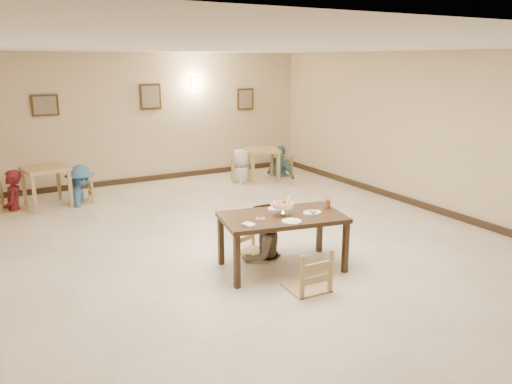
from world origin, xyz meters
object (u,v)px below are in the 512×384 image
main_diner (261,205)px  bg_diner_a (10,170)px  main_table (282,221)px  bg_diner_b (79,165)px  bg_chair_rl (241,162)px  chair_near (307,250)px  bg_diner_d (281,146)px  bg_table_right (263,155)px  chair_far (255,225)px  bg_chair_rr (281,157)px  bg_chair_ll (11,185)px  drink_glass (328,203)px  bg_chair_lr (80,181)px  curry_warmer (283,205)px  bg_diner_c (241,149)px  bg_table_left (46,174)px

main_diner → bg_diner_a: bg_diner_a is taller
main_table → bg_diner_b: 5.13m
bg_chair_rl → bg_diner_b: bearing=111.5°
chair_near → bg_diner_a: 6.31m
bg_diner_b → bg_diner_d: bearing=-80.5°
bg_chair_rl → bg_table_right: bearing=-74.3°
chair_far → bg_diner_a: bearing=106.0°
bg_chair_rr → bg_chair_rl: bearing=-104.8°
bg_chair_ll → bg_chair_rr: bg_chair_ll is taller
main_table → drink_glass: size_ratio=11.17×
chair_near → bg_diner_b: bg_diner_b is taller
chair_near → bg_chair_lr: (-1.75, 5.50, -0.08)m
main_diner → curry_warmer: bearing=71.7°
chair_near → main_diner: 1.28m
bg_chair_ll → bg_diner_c: bearing=-77.8°
chair_far → curry_warmer: bearing=-106.0°
main_table → bg_diner_b: bearing=121.5°
main_diner → bg_table_right: 4.93m
chair_near → bg_table_left: (-2.37, 5.56, 0.13)m
chair_near → main_diner: bearing=-89.4°
main_diner → bg_chair_rl: size_ratio=1.65×
bg_chair_ll → bg_diner_b: 1.27m
chair_far → bg_diner_b: (-1.77, 4.12, 0.33)m
main_diner → bg_table_right: size_ratio=1.69×
main_table → bg_table_left: size_ratio=1.93×
main_table → bg_chair_ll: bg_chair_ll is taller
chair_near → chair_far: bearing=-88.1°
bg_table_right → bg_diner_b: (-4.27, -0.01, 0.17)m
chair_far → curry_warmer: (0.05, -0.69, 0.48)m
main_diner → bg_chair_rr: main_diner is taller
curry_warmer → bg_diner_c: (1.89, 4.88, -0.14)m
main_table → bg_chair_lr: 5.13m
bg_diner_b → drink_glass: bearing=-143.6°
bg_table_left → bg_diner_a: (-0.62, -0.01, 0.14)m
curry_warmer → bg_chair_rl: bearing=68.8°
main_diner → drink_glass: bearing=121.6°
bg_diner_d → bg_chair_lr: bearing=77.1°
bg_chair_ll → bg_chair_lr: (1.25, -0.05, -0.07)m
bg_chair_ll → bg_diner_c: 4.96m
bg_chair_lr → bg_diner_a: (-1.25, 0.05, 0.36)m
chair_near → bg_diner_d: size_ratio=0.68×
main_table → chair_far: 0.72m
main_diner → bg_chair_lr: (-1.79, 4.25, -0.34)m
chair_far → bg_chair_rl: bg_chair_rl is taller
bg_chair_rl → drink_glass: bearing=-172.7°
main_table → bg_chair_ll: (-3.06, 4.84, -0.17)m
bg_table_left → bg_diner_c: 4.34m
curry_warmer → bg_table_left: 5.46m
bg_diner_a → drink_glass: bearing=46.9°
drink_glass → bg_chair_rl: bg_chair_rl is taller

